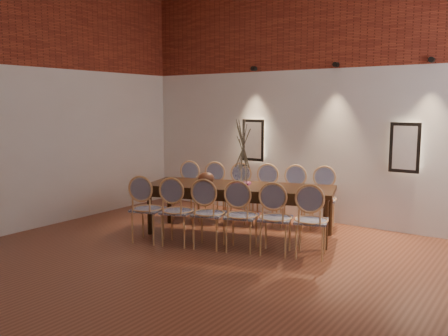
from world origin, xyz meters
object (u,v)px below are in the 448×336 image
Objects in this scene: chair_near_f at (311,221)px; chair_far_b at (211,193)px; chair_near_b at (178,211)px; chair_far_c at (238,194)px; chair_near_d at (242,216)px; chair_far_a at (186,191)px; chair_far_e at (293,198)px; bowl at (206,178)px; book at (241,183)px; dining_table at (239,210)px; vase at (243,175)px; chair_far_f at (323,199)px; chair_near_a at (148,209)px; chair_near_c at (209,213)px; chair_far_d at (265,196)px; chair_near_e at (276,218)px.

chair_far_b is (-2.18, 0.83, 0.00)m from chair_near_f.
chair_far_c is at bearing 72.41° from chair_near_b.
chair_near_d and chair_far_a have the same top height.
chair_far_b is 1.37m from chair_far_e.
chair_far_a is at bearing 147.14° from bowl.
chair_far_a is 1.83m from chair_far_e.
bowl is (-1.77, 0.15, 0.37)m from chair_near_f.
chair_far_b is 0.98m from book.
chair_near_b is 3.62× the size of book.
vase reaches higher than dining_table.
chair_far_f is (2.18, 0.69, 0.00)m from chair_far_a.
chair_near_a is 3.92× the size of bowl.
vase is (-0.83, -1.02, 0.43)m from chair_far_f.
chair_near_c is at bearing 57.63° from chair_far_e.
vase is 0.17m from book.
chair_far_b is 0.91m from chair_far_d.
bowl is (-0.47, -0.95, 0.37)m from chair_far_d.
chair_near_d is 0.86m from vase.
vase reaches higher than chair_far_a.
chair_near_f is 2.33m from chair_far_b.
chair_far_a is 1.37m from chair_far_d.
chair_far_b is at bearing 133.56° from chair_near_e.
chair_far_a is at bearing 0.00° from chair_far_d.
bowl is (0.84, -0.54, 0.37)m from chair_far_a.
chair_far_d is 0.91m from chair_far_f.
chair_far_a reaches higher than book.
chair_near_e is 1.51m from chair_far_d.
chair_near_a and chair_far_b have the same top height.
dining_table is at bearing 147.75° from chair_near_f.
chair_near_a is 2.70m from chair_far_f.
chair_far_c is at bearing 128.52° from vase.
chair_far_e is at bearing -180.00° from chair_far_a.
chair_far_b is at bearing 0.00° from chair_far_d.
chair_near_c is (-0.00, -0.76, 0.09)m from dining_table.
chair_near_e and chair_near_f have the same top height.
chair_far_c is at bearing 122.37° from chair_near_e.
chair_far_d is (0.87, 1.79, 0.00)m from chair_near_a.
book is at bearing 130.04° from chair_near_e.
bowl is (-0.90, -1.09, 0.37)m from chair_far_e.
dining_table is 0.69m from bowl.
chair_near_a is (-0.87, -1.03, 0.09)m from dining_table.
chair_far_b is (-1.30, 1.10, 0.00)m from chair_near_d.
chair_far_b is at bearing 90.00° from chair_near_b.
chair_near_c and chair_far_d have the same top height.
chair_far_b is at bearing 133.56° from dining_table.
chair_near_a is 1.71m from chair_far_c.
chair_far_f is (0.44, 0.14, 0.00)m from chair_far_e.
vase is (0.05, -0.74, 0.43)m from chair_far_d.
vase is (0.92, -0.47, 0.43)m from chair_far_b.
chair_far_a is (-2.61, 0.69, 0.00)m from chair_near_f.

